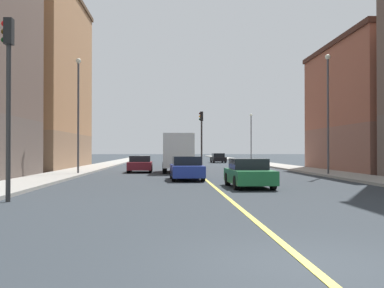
{
  "coord_description": "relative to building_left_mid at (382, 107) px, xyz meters",
  "views": [
    {
      "loc": [
        -2.11,
        -7.06,
        1.76
      ],
      "look_at": [
        -0.32,
        31.42,
        2.26
      ],
      "focal_mm": 44.16,
      "sensor_mm": 36.0,
      "label": 1
    }
  ],
  "objects": [
    {
      "name": "street_lamp_left_far",
      "position": [
        -6.71,
        24.05,
        -1.2
      ],
      "size": [
        0.36,
        0.36,
        6.44
      ],
      "color": "#4C4C51",
      "rests_on": "ground"
    },
    {
      "name": "car_green",
      "position": [
        -13.72,
        -15.9,
        -4.65
      ],
      "size": [
        1.95,
        4.3,
        1.36
      ],
      "color": "#1E6B38",
      "rests_on": "ground"
    },
    {
      "name": "lane_center_stripe",
      "position": [
        -15.33,
        18.07,
        -5.3
      ],
      "size": [
        0.16,
        154.0,
        0.01
      ],
      "primitive_type": "cube",
      "color": "#E5D14C",
      "rests_on": "ground"
    },
    {
      "name": "building_left_mid",
      "position": [
        0.0,
        0.0,
        0.0
      ],
      "size": [
        8.86,
        15.38,
        10.59
      ],
      "color": "brown",
      "rests_on": "ground"
    },
    {
      "name": "building_right_midblock",
      "position": [
        -30.66,
        7.38,
        3.11
      ],
      "size": [
        8.86,
        17.93,
        16.81
      ],
      "color": "#8F6B4F",
      "rests_on": "ground"
    },
    {
      "name": "car_black",
      "position": [
        -10.73,
        27.61,
        -4.67
      ],
      "size": [
        1.96,
        4.51,
        1.32
      ],
      "color": "black",
      "rests_on": "ground"
    },
    {
      "name": "street_lamp_left_near",
      "position": [
        -6.71,
        -6.43,
        -0.3
      ],
      "size": [
        0.36,
        0.36,
        8.15
      ],
      "color": "#4C4C51",
      "rests_on": "ground"
    },
    {
      "name": "sidewalk_left",
      "position": [
        -5.8,
        18.07,
        -5.23
      ],
      "size": [
        3.03,
        168.0,
        0.15
      ],
      "primitive_type": "cube",
      "color": "#9E9B93",
      "rests_on": "ground"
    },
    {
      "name": "traffic_light_median_far",
      "position": [
        -14.43,
        7.19,
        -1.73
      ],
      "size": [
        0.4,
        0.32,
        5.47
      ],
      "color": "#2D2D2D",
      "rests_on": "ground"
    },
    {
      "name": "street_lamp_right_near",
      "position": [
        -23.95,
        -4.29,
        -0.31
      ],
      "size": [
        0.36,
        0.36,
        8.12
      ],
      "color": "#4C4C51",
      "rests_on": "ground"
    },
    {
      "name": "ground_plane",
      "position": [
        -15.33,
        -30.93,
        -5.31
      ],
      "size": [
        400.0,
        400.0,
        0.0
      ],
      "primitive_type": "plane",
      "color": "#2D343A",
      "rests_on": "ground"
    },
    {
      "name": "traffic_light_right_near",
      "position": [
        -22.96,
        -21.67,
        -1.27
      ],
      "size": [
        0.4,
        0.32,
        6.26
      ],
      "color": "#2D2D2D",
      "rests_on": "ground"
    },
    {
      "name": "car_blue",
      "position": [
        -16.47,
        -10.22,
        -4.63
      ],
      "size": [
        1.98,
        4.5,
        1.39
      ],
      "color": "#23389E",
      "rests_on": "ground"
    },
    {
      "name": "box_truck",
      "position": [
        -16.81,
        -1.01,
        -3.69
      ],
      "size": [
        2.38,
        6.56,
        3.0
      ],
      "color": "maroon",
      "rests_on": "ground"
    },
    {
      "name": "car_maroon",
      "position": [
        -19.82,
        -0.36,
        -4.67
      ],
      "size": [
        1.96,
        4.11,
        1.31
      ],
      "color": "maroon",
      "rests_on": "ground"
    },
    {
      "name": "sidewalk_right",
      "position": [
        -24.86,
        18.07,
        -5.23
      ],
      "size": [
        3.03,
        168.0,
        0.15
      ],
      "primitive_type": "cube",
      "color": "#9E9B93",
      "rests_on": "ground"
    }
  ]
}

